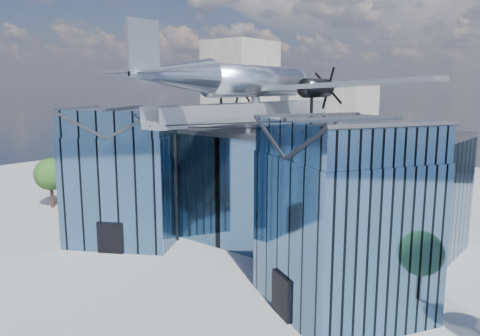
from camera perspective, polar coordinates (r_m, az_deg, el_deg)
The scene contains 5 objects.
ground_plane at distance 37.52m, azimuth -1.97°, elevation -11.31°, with size 120.00×120.00×0.00m, color gray.
museum at distance 40.35m, azimuth 3.43°, elevation -1.60°, with size 32.88×24.50×17.60m.
bg_towers at distance 79.86m, azimuth 23.58°, elevation 6.53°, with size 77.00×24.50×26.00m.
tree_plaza_w at distance 56.70m, azimuth -22.10°, elevation -0.73°, with size 4.40×4.40×5.66m.
tree_side_w at distance 59.60m, azimuth -17.37°, elevation -0.40°, with size 4.23×4.23×4.99m.
Camera 1 is at (23.05, -26.31, 13.58)m, focal length 35.00 mm.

